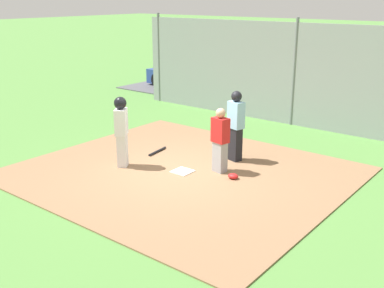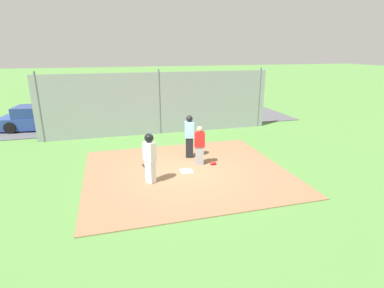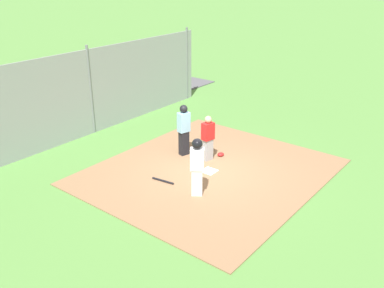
{
  "view_description": "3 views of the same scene",
  "coord_description": "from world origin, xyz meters",
  "px_view_note": "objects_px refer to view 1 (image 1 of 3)",
  "views": [
    {
      "loc": [
        -6.53,
        7.89,
        3.99
      ],
      "look_at": [
        -0.11,
        -0.21,
        0.68
      ],
      "focal_mm": 43.7,
      "sensor_mm": 36.0,
      "label": 1
    },
    {
      "loc": [
        2.54,
        9.85,
        4.31
      ],
      "look_at": [
        -0.26,
        -0.16,
        1.01
      ],
      "focal_mm": 28.07,
      "sensor_mm": 36.0,
      "label": 2
    },
    {
      "loc": [
        9.78,
        7.05,
        6.11
      ],
      "look_at": [
        -0.13,
        -0.8,
        0.71
      ],
      "focal_mm": 40.13,
      "sensor_mm": 36.0,
      "label": 3
    }
  ],
  "objects_px": {
    "catcher": "(220,140)",
    "parked_car_blue": "(191,75)",
    "home_plate": "(183,171)",
    "catcher_mask": "(233,176)",
    "runner": "(121,127)",
    "baseball_bat": "(157,151)",
    "umpire": "(236,124)",
    "parked_car_white": "(271,79)",
    "parked_car_dark": "(340,89)"
  },
  "relations": [
    {
      "from": "home_plate",
      "to": "parked_car_white",
      "type": "relative_size",
      "value": 0.1
    },
    {
      "from": "runner",
      "to": "catcher_mask",
      "type": "bearing_deg",
      "value": -14.7
    },
    {
      "from": "home_plate",
      "to": "catcher",
      "type": "distance_m",
      "value": 1.17
    },
    {
      "from": "umpire",
      "to": "baseball_bat",
      "type": "xyz_separation_m",
      "value": [
        1.92,
        0.77,
        -0.9
      ]
    },
    {
      "from": "parked_car_white",
      "to": "parked_car_blue",
      "type": "xyz_separation_m",
      "value": [
        3.26,
        1.32,
        0.0
      ]
    },
    {
      "from": "catcher_mask",
      "to": "parked_car_white",
      "type": "bearing_deg",
      "value": -65.48
    },
    {
      "from": "baseball_bat",
      "to": "parked_car_white",
      "type": "relative_size",
      "value": 0.18
    },
    {
      "from": "catcher",
      "to": "baseball_bat",
      "type": "height_order",
      "value": "catcher"
    },
    {
      "from": "umpire",
      "to": "parked_car_dark",
      "type": "bearing_deg",
      "value": -161.61
    },
    {
      "from": "catcher",
      "to": "baseball_bat",
      "type": "bearing_deg",
      "value": -81.95
    },
    {
      "from": "home_plate",
      "to": "umpire",
      "type": "distance_m",
      "value": 1.79
    },
    {
      "from": "home_plate",
      "to": "parked_car_white",
      "type": "height_order",
      "value": "parked_car_white"
    },
    {
      "from": "baseball_bat",
      "to": "parked_car_dark",
      "type": "relative_size",
      "value": 0.17
    },
    {
      "from": "home_plate",
      "to": "catcher_mask",
      "type": "bearing_deg",
      "value": -162.07
    },
    {
      "from": "home_plate",
      "to": "parked_car_blue",
      "type": "xyz_separation_m",
      "value": [
        6.25,
        -8.17,
        0.57
      ]
    },
    {
      "from": "runner",
      "to": "parked_car_dark",
      "type": "distance_m",
      "value": 9.94
    },
    {
      "from": "home_plate",
      "to": "catcher_mask",
      "type": "height_order",
      "value": "catcher_mask"
    },
    {
      "from": "home_plate",
      "to": "parked_car_white",
      "type": "bearing_deg",
      "value": -72.54
    },
    {
      "from": "umpire",
      "to": "catcher",
      "type": "bearing_deg",
      "value": 25.58
    },
    {
      "from": "catcher",
      "to": "home_plate",
      "type": "bearing_deg",
      "value": -38.8
    },
    {
      "from": "catcher_mask",
      "to": "umpire",
      "type": "bearing_deg",
      "value": -58.24
    },
    {
      "from": "catcher",
      "to": "baseball_bat",
      "type": "xyz_separation_m",
      "value": [
        2.08,
        -0.12,
        -0.75
      ]
    },
    {
      "from": "parked_car_dark",
      "to": "parked_car_blue",
      "type": "height_order",
      "value": "same"
    },
    {
      "from": "parked_car_white",
      "to": "parked_car_dark",
      "type": "bearing_deg",
      "value": -5.74
    },
    {
      "from": "catcher",
      "to": "umpire",
      "type": "height_order",
      "value": "umpire"
    },
    {
      "from": "baseball_bat",
      "to": "umpire",
      "type": "bearing_deg",
      "value": 103.5
    },
    {
      "from": "runner",
      "to": "baseball_bat",
      "type": "distance_m",
      "value": 1.58
    },
    {
      "from": "baseball_bat",
      "to": "parked_car_dark",
      "type": "height_order",
      "value": "parked_car_dark"
    },
    {
      "from": "baseball_bat",
      "to": "parked_car_dark",
      "type": "bearing_deg",
      "value": 161.78
    },
    {
      "from": "umpire",
      "to": "catcher_mask",
      "type": "bearing_deg",
      "value": 47.14
    },
    {
      "from": "catcher",
      "to": "parked_car_white",
      "type": "xyz_separation_m",
      "value": [
        3.65,
        -8.93,
        -0.2
      ]
    },
    {
      "from": "home_plate",
      "to": "baseball_bat",
      "type": "height_order",
      "value": "baseball_bat"
    },
    {
      "from": "catcher",
      "to": "parked_car_white",
      "type": "bearing_deg",
      "value": -146.43
    },
    {
      "from": "baseball_bat",
      "to": "parked_car_white",
      "type": "height_order",
      "value": "parked_car_white"
    },
    {
      "from": "home_plate",
      "to": "parked_car_dark",
      "type": "height_order",
      "value": "parked_car_dark"
    },
    {
      "from": "umpire",
      "to": "runner",
      "type": "xyz_separation_m",
      "value": [
        1.9,
        2.03,
        0.05
      ]
    },
    {
      "from": "catcher_mask",
      "to": "parked_car_white",
      "type": "xyz_separation_m",
      "value": [
        4.15,
        -9.11,
        0.52
      ]
    },
    {
      "from": "parked_car_white",
      "to": "runner",
      "type": "bearing_deg",
      "value": -82.11
    },
    {
      "from": "home_plate",
      "to": "runner",
      "type": "distance_m",
      "value": 1.79
    },
    {
      "from": "catcher_mask",
      "to": "home_plate",
      "type": "bearing_deg",
      "value": 17.93
    },
    {
      "from": "catcher_mask",
      "to": "runner",
      "type": "bearing_deg",
      "value": 20.68
    },
    {
      "from": "baseball_bat",
      "to": "catcher",
      "type": "bearing_deg",
      "value": 78.55
    },
    {
      "from": "runner",
      "to": "parked_car_white",
      "type": "xyz_separation_m",
      "value": [
        1.6,
        -10.07,
        -0.4
      ]
    },
    {
      "from": "catcher",
      "to": "parked_car_blue",
      "type": "height_order",
      "value": "catcher"
    },
    {
      "from": "baseball_bat",
      "to": "parked_car_blue",
      "type": "xyz_separation_m",
      "value": [
        4.83,
        -7.49,
        0.55
      ]
    },
    {
      "from": "catcher",
      "to": "catcher_mask",
      "type": "distance_m",
      "value": 0.9
    },
    {
      "from": "catcher",
      "to": "parked_car_dark",
      "type": "bearing_deg",
      "value": -164.93
    },
    {
      "from": "runner",
      "to": "home_plate",
      "type": "bearing_deg",
      "value": -12.46
    },
    {
      "from": "parked_car_blue",
      "to": "baseball_bat",
      "type": "bearing_deg",
      "value": -50.55
    },
    {
      "from": "home_plate",
      "to": "runner",
      "type": "relative_size",
      "value": 0.26
    }
  ]
}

